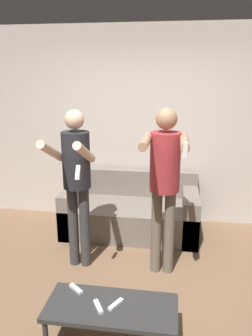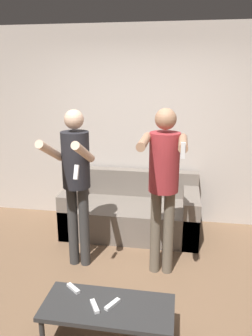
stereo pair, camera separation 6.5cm
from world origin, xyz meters
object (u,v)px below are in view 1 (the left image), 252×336
(couch, at_px, (131,212))
(coffee_table, at_px, (111,310))
(person_standing_right, at_px, (165,175))
(remote_mid, at_px, (116,304))
(person_standing_left, at_px, (76,174))
(remote_far, at_px, (76,289))
(remote_near, at_px, (98,307))

(couch, distance_m, coffee_table, 1.98)
(person_standing_right, bearing_deg, remote_mid, -106.60)
(person_standing_right, bearing_deg, person_standing_left, 179.93)
(coffee_table, bearing_deg, couch, 93.17)
(remote_far, bearing_deg, couch, 83.35)
(couch, height_order, coffee_table, couch)
(remote_near, height_order, remote_far, same)
(remote_far, bearing_deg, remote_mid, -20.94)
(person_standing_left, relative_size, coffee_table, 1.70)
(person_standing_left, bearing_deg, couch, 63.79)
(person_standing_left, distance_m, coffee_table, 1.41)
(remote_near, xyz_separation_m, remote_mid, (0.13, 0.04, 0.00))
(remote_near, bearing_deg, person_standing_right, 67.96)
(remote_near, bearing_deg, remote_far, 141.71)
(person_standing_right, height_order, coffee_table, person_standing_right)
(coffee_table, distance_m, remote_far, 0.36)
(couch, height_order, remote_far, couch)
(person_standing_left, xyz_separation_m, remote_near, (0.47, -1.09, -0.70))
(coffee_table, xyz_separation_m, remote_mid, (0.04, 0.01, 0.05))
(couch, distance_m, person_standing_left, 1.30)
(coffee_table, bearing_deg, person_standing_left, 118.25)
(person_standing_left, bearing_deg, remote_near, -66.63)
(couch, distance_m, person_standing_right, 1.33)
(couch, height_order, remote_mid, couch)
(person_standing_right, bearing_deg, remote_far, -126.42)
(person_standing_right, distance_m, remote_far, 1.34)
(remote_near, distance_m, remote_mid, 0.14)
(couch, bearing_deg, remote_far, -96.65)
(person_standing_right, bearing_deg, couch, 116.20)
(couch, xyz_separation_m, remote_mid, (0.14, -1.97, 0.10))
(remote_far, bearing_deg, person_standing_left, 104.89)
(coffee_table, xyz_separation_m, remote_near, (-0.09, -0.04, 0.05))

